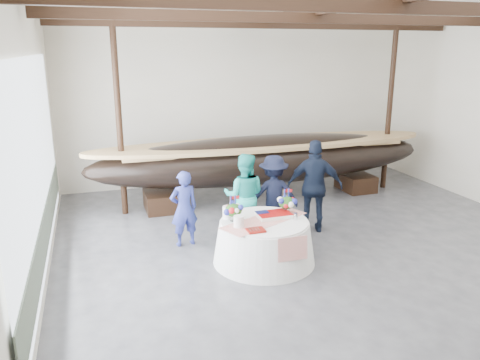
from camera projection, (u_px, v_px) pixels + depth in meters
name	position (u px, v px, depth m)	size (l,w,h in m)	color
floor	(345.00, 265.00, 8.31)	(10.00, 12.00, 0.01)	#3D3D42
wall_back	(241.00, 102.00, 13.19)	(10.00, 0.02, 4.50)	silver
wall_left	(24.00, 163.00, 6.22)	(0.02, 12.00, 4.50)	silver
pavilion_structure	(338.00, 31.00, 7.87)	(9.80, 11.76, 4.50)	black
open_bay	(38.00, 175.00, 7.26)	(0.03, 7.00, 3.20)	silver
longboat_display	(266.00, 159.00, 11.69)	(8.79, 1.76, 1.65)	black
banquet_table	(264.00, 241.00, 8.37)	(1.83, 1.83, 0.79)	white
tabletop_items	(260.00, 210.00, 8.35)	(1.76, 1.22, 0.40)	#B41B12
guest_woman_blue	(184.00, 208.00, 9.00)	(0.55, 0.36, 1.50)	navy
guest_woman_teal	(244.00, 196.00, 9.37)	(0.84, 0.66, 1.74)	#21ACA1
guest_man_left	(273.00, 195.00, 9.60)	(1.06, 0.61, 1.65)	black
guest_man_right	(315.00, 186.00, 9.64)	(1.14, 0.47, 1.95)	black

